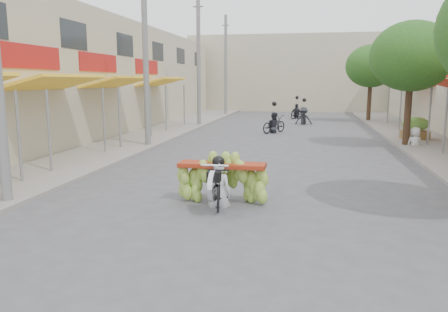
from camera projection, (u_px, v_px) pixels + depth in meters
ground at (210, 285)px, 6.05m from camera, size 120.00×120.00×0.00m
sidewalk_left at (139, 136)px, 21.85m from camera, size 4.00×60.00×0.12m
sidewalk_right at (439, 144)px, 19.26m from camera, size 4.00×60.00×0.12m
shophouse_row_left at (33, 77)px, 21.29m from camera, size 9.77×40.00×6.00m
far_building at (296, 74)px, 42.24m from camera, size 20.00×6.00×7.00m
utility_pole_mid at (145, 51)px, 17.98m from camera, size 0.60×0.24×8.00m
utility_pole_far at (199, 61)px, 26.69m from camera, size 0.60×0.24×8.00m
utility_pole_back at (226, 66)px, 35.40m from camera, size 0.60×0.24×8.00m
street_tree_mid at (412, 57)px, 17.96m from camera, size 3.40×3.40×5.25m
street_tree_far at (371, 66)px, 29.57m from camera, size 3.40×3.40×5.25m
produce_crate_far at (415, 126)px, 20.27m from camera, size 1.20×0.88×1.16m
banana_motorbike at (220, 176)px, 9.89m from camera, size 2.20×1.84×1.93m
pedestrian at (416, 127)px, 18.37m from camera, size 0.86×0.68×1.52m
bg_motorbike_a at (274, 119)px, 23.68m from camera, size 1.48×1.77×1.95m
bg_motorbike_b at (304, 111)px, 28.29m from camera, size 1.11×1.55×1.95m
bg_motorbike_c at (297, 108)px, 32.60m from camera, size 1.22×1.68×1.95m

